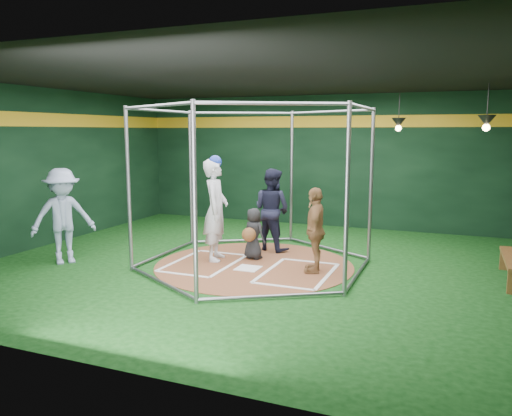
% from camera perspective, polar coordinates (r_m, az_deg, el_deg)
% --- Properties ---
extents(room_shell, '(10.10, 9.10, 3.53)m').
position_cam_1_polar(room_shell, '(9.35, -0.21, 3.88)').
color(room_shell, '#0B340C').
rests_on(room_shell, ground).
extents(clay_disc, '(3.80, 3.80, 0.01)m').
position_cam_1_polar(clay_disc, '(9.66, -0.22, -6.51)').
color(clay_disc, brown).
rests_on(clay_disc, ground).
extents(home_plate, '(0.43, 0.43, 0.01)m').
position_cam_1_polar(home_plate, '(9.39, -0.91, -6.89)').
color(home_plate, white).
rests_on(home_plate, clay_disc).
extents(batter_box_left, '(1.17, 1.77, 0.01)m').
position_cam_1_polar(batter_box_left, '(9.82, -5.95, -6.23)').
color(batter_box_left, white).
rests_on(batter_box_left, clay_disc).
extents(batter_box_right, '(1.17, 1.77, 0.01)m').
position_cam_1_polar(batter_box_right, '(9.12, 4.77, -7.40)').
color(batter_box_right, white).
rests_on(batter_box_right, clay_disc).
extents(batting_cage, '(4.05, 4.67, 3.00)m').
position_cam_1_polar(batting_cage, '(9.37, -0.23, 2.33)').
color(batting_cage, gray).
rests_on(batting_cage, ground).
extents(pendant_lamp_near, '(0.34, 0.34, 0.90)m').
position_cam_1_polar(pendant_lamp_near, '(12.30, 15.98, 9.33)').
color(pendant_lamp_near, black).
rests_on(pendant_lamp_near, room_shell).
extents(pendant_lamp_far, '(0.34, 0.34, 0.90)m').
position_cam_1_polar(pendant_lamp_far, '(10.65, 24.85, 8.99)').
color(pendant_lamp_far, black).
rests_on(pendant_lamp_far, room_shell).
extents(batter_figure, '(0.65, 0.83, 2.08)m').
position_cam_1_polar(batter_figure, '(9.85, -4.63, -0.09)').
color(batter_figure, silver).
rests_on(batter_figure, clay_disc).
extents(visitor_leopard, '(0.56, 0.97, 1.55)m').
position_cam_1_polar(visitor_leopard, '(9.07, 6.78, -2.50)').
color(visitor_leopard, tan).
rests_on(visitor_leopard, clay_disc).
extents(catcher_figure, '(0.58, 0.63, 1.03)m').
position_cam_1_polar(catcher_figure, '(9.96, -0.33, -2.95)').
color(catcher_figure, black).
rests_on(catcher_figure, clay_disc).
extents(umpire, '(1.02, 0.89, 1.76)m').
position_cam_1_polar(umpire, '(10.68, 1.82, -0.17)').
color(umpire, black).
rests_on(umpire, clay_disc).
extents(bystander_blue, '(1.27, 1.37, 1.85)m').
position_cam_1_polar(bystander_blue, '(10.33, -21.20, -0.88)').
color(bystander_blue, '#90A0BE').
rests_on(bystander_blue, ground).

